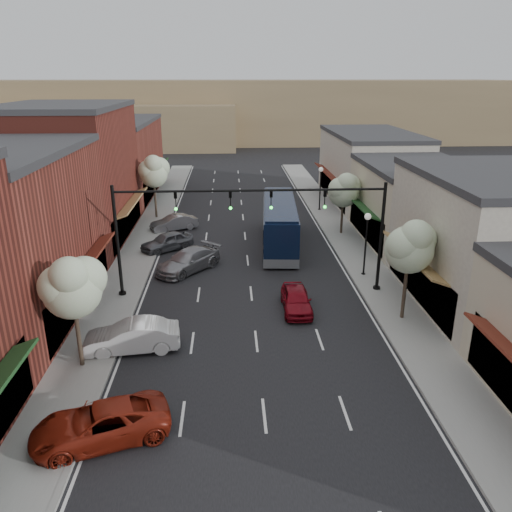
{
  "coord_description": "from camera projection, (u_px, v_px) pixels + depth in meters",
  "views": [
    {
      "loc": [
        -1.23,
        -20.69,
        12.94
      ],
      "look_at": [
        0.35,
        8.85,
        2.2
      ],
      "focal_mm": 35.0,
      "sensor_mm": 36.0,
      "label": 1
    }
  ],
  "objects": [
    {
      "name": "ground",
      "position": [
        259.0,
        362.0,
        23.9
      ],
      "size": [
        160.0,
        160.0,
        0.0
      ],
      "primitive_type": "plane",
      "color": "black",
      "rests_on": "ground"
    },
    {
      "name": "sidewalk_left",
      "position": [
        143.0,
        242.0,
        40.81
      ],
      "size": [
        2.8,
        73.0,
        0.15
      ],
      "primitive_type": "cube",
      "color": "gray",
      "rests_on": "ground"
    },
    {
      "name": "sidewalk_right",
      "position": [
        346.0,
        239.0,
        41.66
      ],
      "size": [
        2.8,
        73.0,
        0.15
      ],
      "primitive_type": "cube",
      "color": "gray",
      "rests_on": "ground"
    },
    {
      "name": "curb_left",
      "position": [
        160.0,
        242.0,
        40.88
      ],
      "size": [
        0.25,
        73.0,
        0.17
      ],
      "primitive_type": "cube",
      "color": "gray",
      "rests_on": "ground"
    },
    {
      "name": "curb_right",
      "position": [
        329.0,
        239.0,
        41.59
      ],
      "size": [
        0.25,
        73.0,
        0.17
      ],
      "primitive_type": "cube",
      "color": "gray",
      "rests_on": "ground"
    },
    {
      "name": "bldg_left_midfar",
      "position": [
        68.0,
        175.0,
        40.11
      ],
      "size": [
        10.14,
        14.1,
        10.9
      ],
      "color": "maroon",
      "rests_on": "ground"
    },
    {
      "name": "bldg_left_far",
      "position": [
        113.0,
        159.0,
        55.56
      ],
      "size": [
        10.14,
        18.1,
        8.4
      ],
      "color": "maroon",
      "rests_on": "ground"
    },
    {
      "name": "bldg_right_midnear",
      "position": [
        489.0,
        241.0,
        28.88
      ],
      "size": [
        9.14,
        12.1,
        7.9
      ],
      "color": "#BFB6A3",
      "rests_on": "ground"
    },
    {
      "name": "bldg_right_midfar",
      "position": [
        414.0,
        203.0,
        40.4
      ],
      "size": [
        9.14,
        12.1,
        6.4
      ],
      "color": "#B9AE93",
      "rests_on": "ground"
    },
    {
      "name": "bldg_right_far",
      "position": [
        369.0,
        167.0,
        53.37
      ],
      "size": [
        9.14,
        16.1,
        7.4
      ],
      "color": "#BFB6A3",
      "rests_on": "ground"
    },
    {
      "name": "hill_far",
      "position": [
        234.0,
        110.0,
        106.33
      ],
      "size": [
        120.0,
        30.0,
        12.0
      ],
      "primitive_type": "cube",
      "color": "#7A6647",
      "rests_on": "ground"
    },
    {
      "name": "hill_near",
      "position": [
        103.0,
        125.0,
        94.5
      ],
      "size": [
        50.0,
        20.0,
        8.0
      ],
      "primitive_type": "cube",
      "color": "#7A6647",
      "rests_on": "ground"
    },
    {
      "name": "signal_mast_right",
      "position": [
        344.0,
        222.0,
        30.11
      ],
      "size": [
        8.22,
        0.46,
        7.0
      ],
      "color": "black",
      "rests_on": "ground"
    },
    {
      "name": "signal_mast_left",
      "position": [
        156.0,
        224.0,
        29.54
      ],
      "size": [
        8.22,
        0.46,
        7.0
      ],
      "color": "black",
      "rests_on": "ground"
    },
    {
      "name": "tree_right_near",
      "position": [
        411.0,
        245.0,
        26.5
      ],
      "size": [
        2.85,
        2.65,
        5.95
      ],
      "color": "#47382B",
      "rests_on": "ground"
    },
    {
      "name": "tree_right_far",
      "position": [
        344.0,
        189.0,
        41.67
      ],
      "size": [
        2.85,
        2.65,
        5.43
      ],
      "color": "#47382B",
      "rests_on": "ground"
    },
    {
      "name": "tree_left_near",
      "position": [
        72.0,
        285.0,
        21.99
      ],
      "size": [
        2.85,
        2.65,
        5.69
      ],
      "color": "#47382B",
      "rests_on": "ground"
    },
    {
      "name": "tree_left_far",
      "position": [
        154.0,
        171.0,
        46.26
      ],
      "size": [
        2.85,
        2.65,
        6.13
      ],
      "color": "#47382B",
      "rests_on": "ground"
    },
    {
      "name": "lamp_post_near",
      "position": [
        366.0,
        234.0,
        33.12
      ],
      "size": [
        0.44,
        0.44,
        4.44
      ],
      "color": "black",
      "rests_on": "ground"
    },
    {
      "name": "lamp_post_far",
      "position": [
        320.0,
        182.0,
        49.55
      ],
      "size": [
        0.44,
        0.44,
        4.44
      ],
      "color": "black",
      "rests_on": "ground"
    },
    {
      "name": "coach_bus",
      "position": [
        279.0,
        223.0,
        39.8
      ],
      "size": [
        3.36,
        11.76,
        3.55
      ],
      "rotation": [
        0.0,
        0.0,
        -0.07
      ],
      "color": "black",
      "rests_on": "ground"
    },
    {
      "name": "red_hatchback",
      "position": [
        296.0,
        299.0,
        28.96
      ],
      "size": [
        1.66,
        4.05,
        1.37
      ],
      "primitive_type": "imported",
      "rotation": [
        0.0,
        0.0,
        -0.01
      ],
      "color": "maroon",
      "rests_on": "ground"
    },
    {
      "name": "parked_car_a",
      "position": [
        101.0,
        424.0,
        18.59
      ],
      "size": [
        5.57,
        3.82,
        1.41
      ],
      "primitive_type": "imported",
      "rotation": [
        0.0,
        0.0,
        -1.25
      ],
      "color": "maroon",
      "rests_on": "ground"
    },
    {
      "name": "parked_car_b",
      "position": [
        132.0,
        337.0,
        24.65
      ],
      "size": [
        4.85,
        2.2,
        1.54
      ],
      "primitive_type": "imported",
      "rotation": [
        0.0,
        0.0,
        -1.45
      ],
      "color": "silver",
      "rests_on": "ground"
    },
    {
      "name": "parked_car_c",
      "position": [
        188.0,
        261.0,
        34.83
      ],
      "size": [
        4.96,
        5.32,
        1.51
      ],
      "primitive_type": "imported",
      "rotation": [
        0.0,
        0.0,
        -0.7
      ],
      "color": "gray",
      "rests_on": "ground"
    },
    {
      "name": "parked_car_d",
      "position": [
        167.0,
        241.0,
        38.97
      ],
      "size": [
        4.38,
        3.9,
        1.44
      ],
      "primitive_type": "imported",
      "rotation": [
        0.0,
        0.0,
        -0.92
      ],
      "color": "#5C5E64",
      "rests_on": "ground"
    },
    {
      "name": "parked_car_e",
      "position": [
        174.0,
        223.0,
        44.04
      ],
      "size": [
        4.33,
        3.07,
        1.36
      ],
      "primitive_type": "imported",
      "rotation": [
        0.0,
        0.0,
        -1.13
      ],
      "color": "#98989D",
      "rests_on": "ground"
    }
  ]
}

